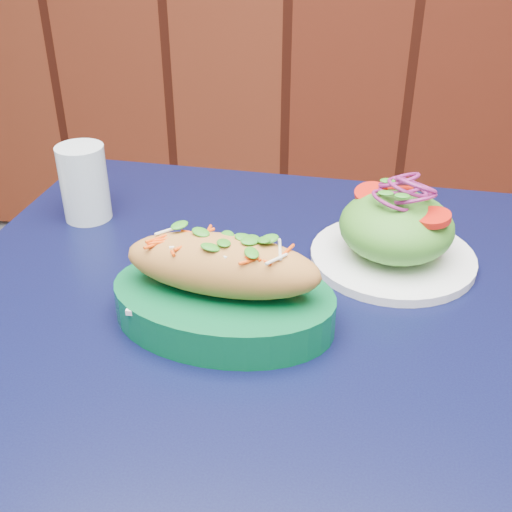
# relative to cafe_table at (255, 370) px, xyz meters

# --- Properties ---
(cafe_table) EXTENTS (0.86, 0.86, 0.75)m
(cafe_table) POSITION_rel_cafe_table_xyz_m (0.00, 0.00, 0.00)
(cafe_table) COLOR black
(cafe_table) RESTS_ON ground
(banh_mi_basket) EXTENTS (0.27, 0.19, 0.12)m
(banh_mi_basket) POSITION_rel_cafe_table_xyz_m (-0.03, -0.02, 0.13)
(banh_mi_basket) COLOR #075A2F
(banh_mi_basket) RESTS_ON cafe_table
(salad_plate) EXTENTS (0.21, 0.21, 0.12)m
(salad_plate) POSITION_rel_cafe_table_xyz_m (0.16, 0.14, 0.13)
(salad_plate) COLOR white
(salad_plate) RESTS_ON cafe_table
(water_glass) EXTENTS (0.07, 0.07, 0.11)m
(water_glass) POSITION_rel_cafe_table_xyz_m (-0.28, 0.21, 0.14)
(water_glass) COLOR silver
(water_glass) RESTS_ON cafe_table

